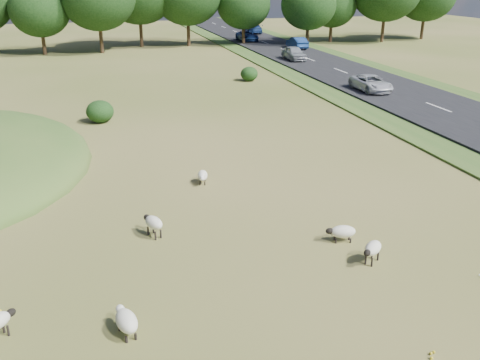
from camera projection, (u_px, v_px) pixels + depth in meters
name	position (u px, v px, depth m)	size (l,w,h in m)	color
ground	(150.00, 116.00, 36.73)	(160.00, 160.00, 0.00)	#44581B
road	(350.00, 75.00, 50.65)	(8.00, 150.00, 0.25)	black
shrubs	(103.00, 92.00, 40.81)	(26.05, 13.07, 1.45)	black
sheep_0	(202.00, 176.00, 24.71)	(0.64, 1.09, 0.61)	beige
sheep_1	(126.00, 320.00, 14.28)	(0.75, 1.27, 0.70)	beige
sheep_2	(342.00, 232.00, 19.30)	(1.15, 0.67, 0.64)	beige
sheep_4	(372.00, 249.00, 17.83)	(1.04, 0.92, 0.77)	beige
sheep_5	(153.00, 223.00, 19.65)	(0.81, 1.14, 0.80)	beige
car_0	(294.00, 53.00, 58.79)	(1.75, 4.35, 1.48)	#A2A5AA
car_1	(371.00, 83.00, 43.13)	(2.08, 4.52, 1.26)	silver
car_2	(253.00, 28.00, 85.33)	(2.11, 5.20, 1.51)	navy
car_3	(247.00, 36.00, 75.48)	(2.29, 4.96, 1.38)	navy
car_5	(297.00, 43.00, 67.75)	(1.52, 4.35, 1.43)	navy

